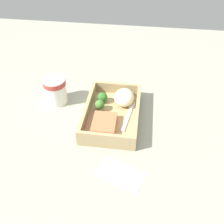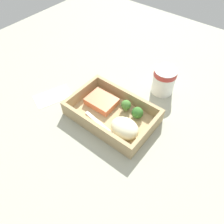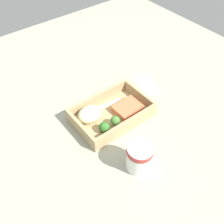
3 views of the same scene
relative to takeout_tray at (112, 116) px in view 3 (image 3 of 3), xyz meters
The scene contains 10 objects.
ground_plane 1.60cm from the takeout_tray, ahead, with size 160.00×160.00×2.00cm, color #989A86.
takeout_tray is the anchor object (origin of this frame).
tray_rim 2.68cm from the takeout_tray, ahead, with size 27.80×18.03×4.17cm.
salmon_fillet 6.35cm from the takeout_tray, 163.27° to the left, with size 9.76×7.53×2.40cm, color #E07147.
mashed_potatoes 8.67cm from the takeout_tray, 24.07° to the right, with size 8.95×7.10×4.96cm, color beige.
broccoli_floret_1 8.51cm from the takeout_tray, 32.96° to the left, with size 3.76×3.76×3.91cm.
broccoli_floret_2 5.90cm from the takeout_tray, 64.45° to the left, with size 3.31×3.31×4.13cm.
fork 5.99cm from the takeout_tray, 74.27° to the right, with size 15.87×3.89×0.44cm.
paper_cup 22.82cm from the takeout_tray, 73.31° to the left, with size 8.00×8.00×9.58cm.
receipt_slip 23.48cm from the takeout_tray, 166.47° to the right, with size 7.24×12.91×0.24cm, color white.
Camera 3 is at (40.09, 51.27, 70.66)cm, focal length 42.00 mm.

